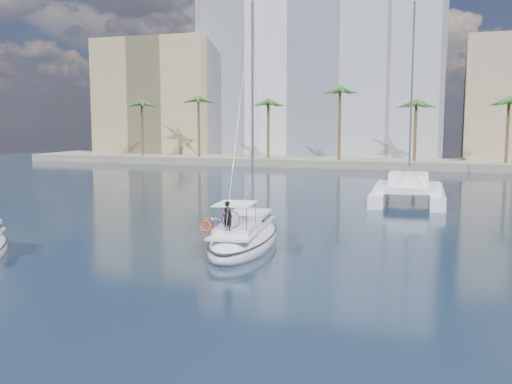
% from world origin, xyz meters
% --- Properties ---
extents(ground, '(160.00, 160.00, 0.00)m').
position_xyz_m(ground, '(0.00, 0.00, 0.00)').
color(ground, black).
rests_on(ground, ground).
extents(quay, '(120.00, 14.00, 1.20)m').
position_xyz_m(quay, '(0.00, 61.00, 0.60)').
color(quay, gray).
rests_on(quay, ground).
extents(building_modern, '(42.00, 16.00, 28.00)m').
position_xyz_m(building_modern, '(-12.00, 73.00, 14.00)').
color(building_modern, white).
rests_on(building_modern, ground).
extents(building_tan_left, '(22.00, 14.00, 22.00)m').
position_xyz_m(building_tan_left, '(-42.00, 69.00, 11.00)').
color(building_tan_left, tan).
rests_on(building_tan_left, ground).
extents(palm_left, '(3.60, 3.60, 12.30)m').
position_xyz_m(palm_left, '(-34.00, 57.00, 10.28)').
color(palm_left, brown).
rests_on(palm_left, ground).
extents(palm_centre, '(3.60, 3.60, 12.30)m').
position_xyz_m(palm_centre, '(0.00, 57.00, 10.28)').
color(palm_centre, brown).
rests_on(palm_centre, ground).
extents(main_sloop, '(4.37, 10.45, 15.07)m').
position_xyz_m(main_sloop, '(-1.00, 0.77, 0.49)').
color(main_sloop, white).
rests_on(main_sloop, ground).
extents(catamaran, '(6.45, 12.18, 17.43)m').
position_xyz_m(catamaran, '(6.53, 22.27, 1.15)').
color(catamaran, white).
rests_on(catamaran, ground).
extents(seagull, '(1.17, 0.50, 0.22)m').
position_xyz_m(seagull, '(-5.12, 6.04, 0.43)').
color(seagull, silver).
rests_on(seagull, ground).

